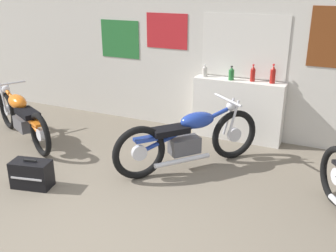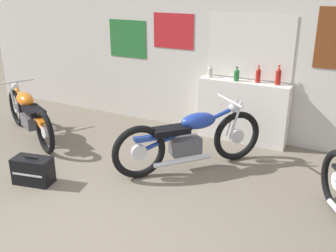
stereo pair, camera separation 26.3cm
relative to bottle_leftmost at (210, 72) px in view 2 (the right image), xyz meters
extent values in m
plane|color=#706656|center=(0.00, -3.47, -1.07)|extent=(24.00, 24.00, 0.00)
cube|color=beige|center=(0.00, 0.17, 0.33)|extent=(10.00, 0.06, 2.80)
cube|color=silver|center=(0.57, 0.13, 0.42)|extent=(1.28, 0.01, 0.91)
cube|color=beige|center=(0.57, 0.13, 0.42)|extent=(1.34, 0.01, 0.97)
cube|color=#B21E23|center=(-0.74, 0.13, 0.58)|extent=(0.74, 0.01, 0.57)
cube|color=#23662D|center=(-1.65, 0.13, 0.39)|extent=(0.76, 0.01, 0.65)
cube|color=silver|center=(0.57, -0.01, -0.58)|extent=(1.43, 0.28, 0.98)
cylinder|color=#B7B2A8|center=(0.00, 0.00, -0.02)|extent=(0.08, 0.08, 0.14)
cone|color=#B7B2A8|center=(0.00, 0.00, 0.07)|extent=(0.07, 0.07, 0.04)
cylinder|color=silver|center=(0.00, 0.00, 0.10)|extent=(0.03, 0.03, 0.02)
cylinder|color=#23662D|center=(0.45, -0.04, -0.01)|extent=(0.09, 0.09, 0.16)
cone|color=#23662D|center=(0.45, -0.04, 0.09)|extent=(0.07, 0.07, 0.04)
cylinder|color=black|center=(0.45, -0.04, 0.12)|extent=(0.03, 0.03, 0.02)
cylinder|color=maroon|center=(0.77, 0.02, 0.01)|extent=(0.07, 0.07, 0.19)
cone|color=maroon|center=(0.77, 0.02, 0.13)|extent=(0.06, 0.06, 0.05)
cylinder|color=red|center=(0.77, 0.02, 0.16)|extent=(0.03, 0.03, 0.02)
cylinder|color=maroon|center=(1.07, 0.02, 0.02)|extent=(0.08, 0.08, 0.21)
cone|color=maroon|center=(1.07, 0.02, 0.15)|extent=(0.07, 0.07, 0.06)
cylinder|color=red|center=(1.07, 0.02, 0.19)|extent=(0.03, 0.03, 0.02)
torus|color=black|center=(-3.16, -1.21, -0.74)|extent=(0.63, 0.36, 0.66)
cylinder|color=silver|center=(-3.16, -1.21, -0.74)|extent=(0.19, 0.13, 0.19)
torus|color=black|center=(-1.85, -1.85, -0.74)|extent=(0.63, 0.36, 0.66)
cylinder|color=silver|center=(-1.85, -1.85, -0.74)|extent=(0.19, 0.13, 0.19)
cube|color=#4C4C51|center=(-2.44, -1.56, -0.75)|extent=(0.46, 0.38, 0.20)
cylinder|color=orange|center=(-2.44, -1.56, -0.55)|extent=(1.22, 0.64, 0.42)
ellipsoid|color=orange|center=(-2.61, -1.48, -0.44)|extent=(0.55, 0.43, 0.22)
cube|color=black|center=(-2.24, -1.66, -0.52)|extent=(0.55, 0.43, 0.08)
cube|color=orange|center=(-1.93, -1.81, -0.58)|extent=(0.32, 0.25, 0.04)
cylinder|color=silver|center=(-3.12, -1.29, -0.49)|extent=(0.17, 0.11, 0.48)
cylinder|color=silver|center=(-3.07, -1.18, -0.49)|extent=(0.17, 0.11, 0.48)
cylinder|color=silver|center=(-3.03, -1.27, -0.25)|extent=(0.31, 0.59, 0.03)
sphere|color=silver|center=(-3.08, -1.24, -0.35)|extent=(0.13, 0.13, 0.13)
cylinder|color=silver|center=(-2.29, -1.48, -0.89)|extent=(0.75, 0.41, 0.06)
torus|color=black|center=(0.74, -0.74, -0.70)|extent=(0.54, 0.62, 0.73)
cylinder|color=silver|center=(0.74, -0.74, -0.70)|extent=(0.18, 0.20, 0.20)
torus|color=black|center=(-0.20, -1.86, -0.70)|extent=(0.54, 0.62, 0.73)
cylinder|color=silver|center=(-0.20, -1.86, -0.70)|extent=(0.18, 0.20, 0.20)
cube|color=#4C4C51|center=(0.22, -1.36, -0.72)|extent=(0.43, 0.45, 0.22)
cylinder|color=navy|center=(0.22, -1.36, -0.50)|extent=(0.90, 1.06, 0.46)
ellipsoid|color=navy|center=(0.34, -1.21, -0.39)|extent=(0.50, 0.53, 0.22)
cube|color=black|center=(0.08, -1.53, -0.47)|extent=(0.50, 0.53, 0.08)
cube|color=navy|center=(-0.15, -1.80, -0.53)|extent=(0.29, 0.31, 0.04)
cylinder|color=silver|center=(0.64, -0.76, -0.43)|extent=(0.14, 0.16, 0.53)
cylinder|color=silver|center=(0.74, -0.84, -0.43)|extent=(0.14, 0.16, 0.53)
cylinder|color=silver|center=(0.64, -0.86, -0.16)|extent=(0.51, 0.44, 0.03)
sphere|color=silver|center=(0.68, -0.81, -0.26)|extent=(0.13, 0.13, 0.13)
cylinder|color=silver|center=(0.26, -1.53, -0.87)|extent=(0.56, 0.66, 0.06)
cube|color=black|center=(-1.32, -2.63, -0.89)|extent=(0.53, 0.35, 0.35)
cube|color=silver|center=(-1.29, -2.76, -0.89)|extent=(0.41, 0.10, 0.02)
cube|color=black|center=(-1.32, -2.63, -0.70)|extent=(0.17, 0.06, 0.02)
camera|label=1|loc=(2.07, -5.88, 1.41)|focal=42.00mm
camera|label=2|loc=(2.30, -5.77, 1.41)|focal=42.00mm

